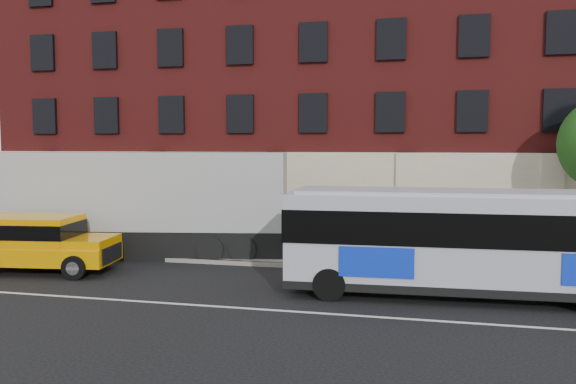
% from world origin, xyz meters
% --- Properties ---
extents(ground, '(120.00, 120.00, 0.00)m').
position_xyz_m(ground, '(0.00, 0.00, 0.00)').
color(ground, black).
rests_on(ground, ground).
extents(sidewalk, '(60.00, 6.00, 0.15)m').
position_xyz_m(sidewalk, '(0.00, 9.00, 0.07)').
color(sidewalk, gray).
rests_on(sidewalk, ground).
extents(kerb, '(60.00, 0.25, 0.15)m').
position_xyz_m(kerb, '(0.00, 6.00, 0.07)').
color(kerb, gray).
rests_on(kerb, ground).
extents(lane_line, '(60.00, 0.12, 0.01)m').
position_xyz_m(lane_line, '(0.00, 0.50, 0.01)').
color(lane_line, silver).
rests_on(lane_line, ground).
extents(building, '(30.00, 12.10, 15.00)m').
position_xyz_m(building, '(-0.01, 16.92, 7.58)').
color(building, maroon).
rests_on(building, sidewalk).
extents(sign_pole, '(0.30, 0.20, 2.50)m').
position_xyz_m(sign_pole, '(-8.50, 6.15, 1.45)').
color(sign_pole, gray).
rests_on(sign_pole, ground).
extents(city_bus, '(11.72, 2.93, 3.19)m').
position_xyz_m(city_bus, '(8.49, 3.10, 1.76)').
color(city_bus, '#B4B5BE').
rests_on(city_bus, ground).
extents(yellow_suv, '(5.36, 2.78, 2.00)m').
position_xyz_m(yellow_suv, '(-6.57, 3.26, 1.15)').
color(yellow_suv, '#FBA200').
rests_on(yellow_suv, ground).
extents(shipping_container, '(12.83, 4.70, 4.19)m').
position_xyz_m(shipping_container, '(-4.83, 6.82, 2.07)').
color(shipping_container, black).
rests_on(shipping_container, ground).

